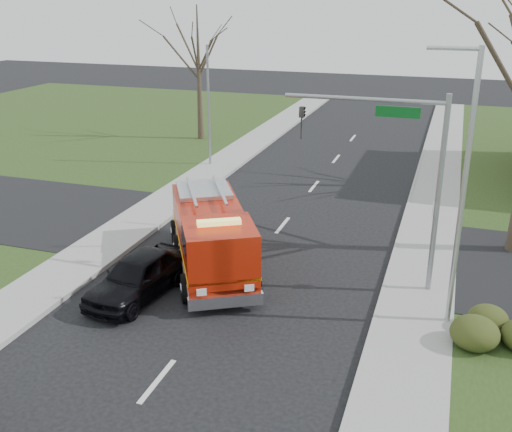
% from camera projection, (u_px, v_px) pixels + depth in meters
% --- Properties ---
extents(ground, '(120.00, 120.00, 0.00)m').
position_uv_depth(ground, '(236.00, 284.00, 21.23)').
color(ground, black).
rests_on(ground, ground).
extents(sidewalk_right, '(2.40, 80.00, 0.15)m').
position_uv_depth(sidewalk_right, '(415.00, 309.00, 19.36)').
color(sidewalk_right, gray).
rests_on(sidewalk_right, ground).
extents(sidewalk_left, '(2.40, 80.00, 0.15)m').
position_uv_depth(sidewalk_left, '(85.00, 259.00, 23.04)').
color(sidewalk_left, gray).
rests_on(sidewalk_left, ground).
extents(hedge_corner, '(2.80, 2.00, 0.90)m').
position_uv_depth(hedge_corner, '(512.00, 325.00, 17.46)').
color(hedge_corner, '#2C3413').
rests_on(hedge_corner, lawn_right).
extents(bare_tree_left, '(4.50, 4.50, 9.00)m').
position_uv_depth(bare_tree_left, '(198.00, 59.00, 40.03)').
color(bare_tree_left, '#32291D').
rests_on(bare_tree_left, ground).
extents(traffic_signal_mast, '(5.29, 0.18, 6.80)m').
position_uv_depth(traffic_signal_mast, '(401.00, 157.00, 19.37)').
color(traffic_signal_mast, gray).
rests_on(traffic_signal_mast, ground).
extents(streetlight_pole, '(1.48, 0.16, 8.40)m').
position_uv_depth(streetlight_pole, '(462.00, 185.00, 17.07)').
color(streetlight_pole, '#B7BABF').
rests_on(streetlight_pole, ground).
extents(utility_pole_far, '(0.14, 0.14, 7.00)m').
position_uv_depth(utility_pole_far, '(209.00, 107.00, 34.46)').
color(utility_pole_far, gray).
rests_on(utility_pole_far, ground).
extents(fire_engine, '(5.49, 7.22, 2.81)m').
position_uv_depth(fire_engine, '(212.00, 238.00, 21.87)').
color(fire_engine, '#AA1A07').
rests_on(fire_engine, ground).
extents(parked_car_maroon, '(2.38, 4.64, 1.51)m').
position_uv_depth(parked_car_maroon, '(138.00, 276.00, 20.13)').
color(parked_car_maroon, black).
rests_on(parked_car_maroon, ground).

